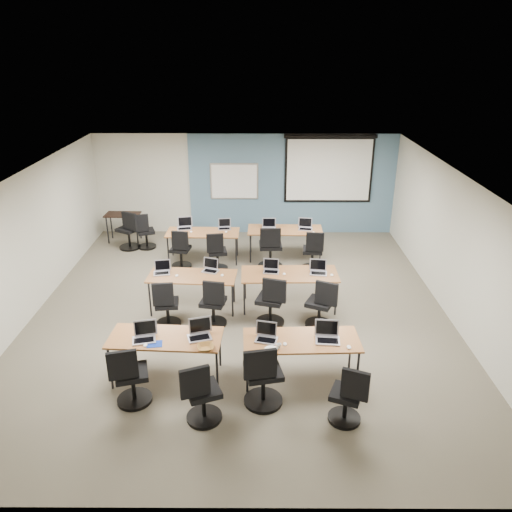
{
  "coord_description": "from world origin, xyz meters",
  "views": [
    {
      "loc": [
        0.34,
        -8.57,
        4.86
      ],
      "look_at": [
        0.3,
        0.4,
        1.01
      ],
      "focal_mm": 35.0,
      "sensor_mm": 36.0,
      "label": 1
    }
  ],
  "objects_px": {
    "training_table_back_left": "(203,234)",
    "laptop_0": "(145,335)",
    "laptop_7": "(318,270)",
    "laptop_8": "(185,226)",
    "task_chair_10": "(270,251)",
    "task_chair_11": "(313,254)",
    "task_chair_1": "(201,397)",
    "utility_table": "(123,217)",
    "task_chair_0": "(131,380)",
    "laptop_11": "(305,226)",
    "spare_chair_b": "(129,233)",
    "training_table_back_right": "(285,231)",
    "training_table_front_right": "(301,342)",
    "laptop_10": "(269,226)",
    "training_table_mid_right": "(290,275)",
    "training_table_mid_left": "(192,278)",
    "task_chair_4": "(166,308)",
    "task_chair_9": "(217,255)",
    "spare_chair_a": "(145,234)",
    "laptop_1": "(200,333)",
    "projector_screen": "(329,165)",
    "task_chair_3": "(348,399)",
    "laptop_2": "(266,335)",
    "task_chair_7": "(321,308)",
    "whiteboard": "(234,181)",
    "training_table_front_left": "(165,340)",
    "laptop_3": "(327,335)",
    "task_chair_8": "(181,252)",
    "task_chair_6": "(271,305)",
    "laptop_4": "(162,270)",
    "task_chair_2": "(263,380)",
    "task_chair_5": "(214,306)",
    "laptop_9": "(224,226)"
  },
  "relations": [
    {
      "from": "task_chair_6",
      "to": "task_chair_9",
      "type": "height_order",
      "value": "task_chair_6"
    },
    {
      "from": "training_table_back_left",
      "to": "laptop_3",
      "type": "height_order",
      "value": "laptop_3"
    },
    {
      "from": "training_table_mid_left",
      "to": "laptop_4",
      "type": "distance_m",
      "value": 0.62
    },
    {
      "from": "laptop_1",
      "to": "laptop_8",
      "type": "relative_size",
      "value": 1.01
    },
    {
      "from": "laptop_1",
      "to": "laptop_3",
      "type": "distance_m",
      "value": 1.94
    },
    {
      "from": "training_table_mid_right",
      "to": "laptop_9",
      "type": "xyz_separation_m",
      "value": [
        -1.42,
        2.54,
        0.1
      ]
    },
    {
      "from": "projector_screen",
      "to": "spare_chair_b",
      "type": "bearing_deg",
      "value": -167.0
    },
    {
      "from": "whiteboard",
      "to": "training_table_front_left",
      "type": "xyz_separation_m",
      "value": [
        -0.78,
        -6.51,
        -0.77
      ]
    },
    {
      "from": "laptop_8",
      "to": "spare_chair_a",
      "type": "height_order",
      "value": "laptop_8"
    },
    {
      "from": "spare_chair_a",
      "to": "task_chair_10",
      "type": "bearing_deg",
      "value": -40.61
    },
    {
      "from": "task_chair_4",
      "to": "task_chair_7",
      "type": "xyz_separation_m",
      "value": [
        2.83,
        -0.02,
        0.01
      ]
    },
    {
      "from": "projector_screen",
      "to": "task_chair_3",
      "type": "xyz_separation_m",
      "value": [
        -0.63,
        -7.5,
        -1.5
      ]
    },
    {
      "from": "laptop_7",
      "to": "laptop_11",
      "type": "relative_size",
      "value": 0.99
    },
    {
      "from": "training_table_back_left",
      "to": "spare_chair_a",
      "type": "height_order",
      "value": "spare_chair_a"
    },
    {
      "from": "task_chair_5",
      "to": "laptop_10",
      "type": "distance_m",
      "value": 3.44
    },
    {
      "from": "training_table_front_right",
      "to": "task_chair_11",
      "type": "height_order",
      "value": "task_chair_11"
    },
    {
      "from": "task_chair_3",
      "to": "task_chair_7",
      "type": "bearing_deg",
      "value": 114.12
    },
    {
      "from": "task_chair_0",
      "to": "laptop_2",
      "type": "distance_m",
      "value": 2.08
    },
    {
      "from": "training_table_mid_left",
      "to": "utility_table",
      "type": "height_order",
      "value": "utility_table"
    },
    {
      "from": "laptop_4",
      "to": "laptop_1",
      "type": "bearing_deg",
      "value": -77.29
    },
    {
      "from": "training_table_back_right",
      "to": "task_chair_1",
      "type": "relative_size",
      "value": 1.81
    },
    {
      "from": "training_table_back_left",
      "to": "laptop_2",
      "type": "bearing_deg",
      "value": -71.59
    },
    {
      "from": "training_table_front_right",
      "to": "laptop_1",
      "type": "height_order",
      "value": "laptop_1"
    },
    {
      "from": "task_chair_1",
      "to": "laptop_8",
      "type": "distance_m",
      "value": 5.93
    },
    {
      "from": "projector_screen",
      "to": "task_chair_3",
      "type": "relative_size",
      "value": 2.54
    },
    {
      "from": "whiteboard",
      "to": "task_chair_2",
      "type": "distance_m",
      "value": 7.27
    },
    {
      "from": "training_table_mid_right",
      "to": "laptop_7",
      "type": "bearing_deg",
      "value": 1.86
    },
    {
      "from": "spare_chair_a",
      "to": "training_table_mid_right",
      "type": "bearing_deg",
      "value": -60.91
    },
    {
      "from": "task_chair_10",
      "to": "training_table_back_right",
      "type": "bearing_deg",
      "value": 57.93
    },
    {
      "from": "training_table_back_right",
      "to": "laptop_3",
      "type": "bearing_deg",
      "value": -83.97
    },
    {
      "from": "task_chair_7",
      "to": "task_chair_9",
      "type": "distance_m",
      "value": 3.25
    },
    {
      "from": "training_table_back_left",
      "to": "laptop_0",
      "type": "distance_m",
      "value": 4.65
    },
    {
      "from": "training_table_mid_right",
      "to": "task_chair_1",
      "type": "relative_size",
      "value": 1.91
    },
    {
      "from": "laptop_1",
      "to": "task_chair_1",
      "type": "distance_m",
      "value": 1.1
    },
    {
      "from": "task_chair_0",
      "to": "task_chair_1",
      "type": "bearing_deg",
      "value": -34.18
    },
    {
      "from": "training_table_front_right",
      "to": "laptop_10",
      "type": "height_order",
      "value": "laptop_10"
    },
    {
      "from": "task_chair_0",
      "to": "laptop_7",
      "type": "relative_size",
      "value": 3.04
    },
    {
      "from": "task_chair_4",
      "to": "task_chair_9",
      "type": "relative_size",
      "value": 1.0
    },
    {
      "from": "training_table_front_right",
      "to": "task_chair_3",
      "type": "bearing_deg",
      "value": -61.47
    },
    {
      "from": "training_table_mid_right",
      "to": "task_chair_7",
      "type": "distance_m",
      "value": 0.99
    },
    {
      "from": "task_chair_1",
      "to": "utility_table",
      "type": "distance_m",
      "value": 7.41
    },
    {
      "from": "laptop_11",
      "to": "spare_chair_b",
      "type": "distance_m",
      "value": 4.44
    },
    {
      "from": "training_table_back_right",
      "to": "laptop_7",
      "type": "xyz_separation_m",
      "value": [
        0.52,
        -2.45,
        0.11
      ]
    },
    {
      "from": "training_table_back_left",
      "to": "laptop_0",
      "type": "relative_size",
      "value": 4.98
    },
    {
      "from": "laptop_7",
      "to": "laptop_8",
      "type": "relative_size",
      "value": 0.94
    },
    {
      "from": "training_table_mid_left",
      "to": "task_chair_1",
      "type": "height_order",
      "value": "task_chair_1"
    },
    {
      "from": "task_chair_10",
      "to": "task_chair_11",
      "type": "distance_m",
      "value": 0.98
    },
    {
      "from": "laptop_3",
      "to": "task_chair_8",
      "type": "relative_size",
      "value": 0.38
    },
    {
      "from": "laptop_2",
      "to": "training_table_back_right",
      "type": "bearing_deg",
      "value": 97.21
    },
    {
      "from": "task_chair_7",
      "to": "laptop_1",
      "type": "bearing_deg",
      "value": -119.23
    }
  ]
}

